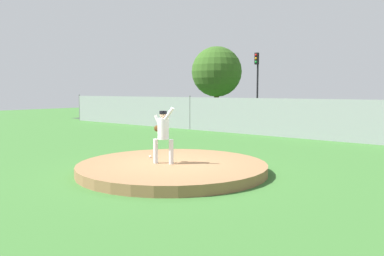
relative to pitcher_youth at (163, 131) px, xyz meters
name	(u,v)px	position (x,y,z in m)	size (l,w,h in m)	color
ground_plane	(271,149)	(0.14, 6.24, -1.21)	(80.00, 80.00, 0.00)	#386B2D
asphalt_strip	(342,132)	(0.14, 14.74, -1.20)	(44.00, 7.00, 0.01)	#2B2B2D
pitchers_mound	(172,168)	(0.14, 0.24, -1.07)	(5.47, 5.47, 0.28)	olive
pitcher_youth	(163,131)	(0.00, 0.00, 0.00)	(0.77, 0.32, 1.63)	silver
baseball	(150,157)	(-0.99, 0.44, -0.89)	(0.07, 0.07, 0.07)	white
chainlink_fence	(311,119)	(0.14, 10.24, -0.22)	(38.50, 0.07, 2.08)	gray
parked_car_champagne	(264,115)	(-4.93, 14.70, -0.40)	(2.02, 4.23, 1.70)	tan
traffic_light_near	(257,75)	(-7.86, 18.82, 2.39)	(0.28, 0.46, 5.31)	black
tree_bushy_near	(217,72)	(-14.25, 22.25, 2.96)	(4.78, 4.78, 6.58)	#4C331E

